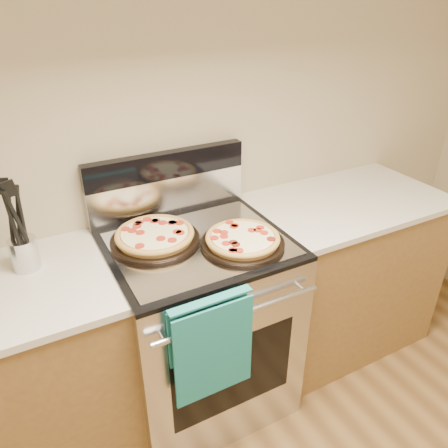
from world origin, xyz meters
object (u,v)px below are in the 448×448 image
range_body (200,325)px  pepperoni_pizza_front (243,240)px  pepperoni_pizza_back (155,236)px  utensil_crock (25,254)px

range_body → pepperoni_pizza_front: 0.54m
pepperoni_pizza_front → range_body: bearing=140.4°
pepperoni_pizza_back → range_body: bearing=-23.7°
pepperoni_pizza_back → pepperoni_pizza_front: bearing=-32.2°
pepperoni_pizza_back → pepperoni_pizza_front: size_ratio=1.07×
range_body → utensil_crock: (-0.66, 0.14, 0.52)m
pepperoni_pizza_front → utensil_crock: (-0.81, 0.27, 0.03)m
utensil_crock → pepperoni_pizza_back: bearing=-8.2°
pepperoni_pizza_back → utensil_crock: utensil_crock is taller
utensil_crock → range_body: bearing=-12.2°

